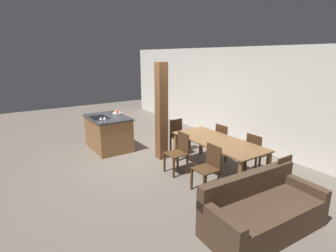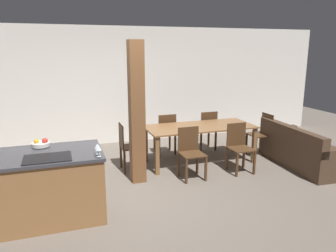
% 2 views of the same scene
% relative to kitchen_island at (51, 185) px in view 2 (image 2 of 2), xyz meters
% --- Properties ---
extents(ground_plane, '(16.00, 16.00, 0.00)m').
position_rel_kitchen_island_xyz_m(ground_plane, '(1.26, 0.51, -0.45)').
color(ground_plane, '#665B51').
extents(wall_back, '(11.20, 0.08, 2.70)m').
position_rel_kitchen_island_xyz_m(wall_back, '(1.26, 3.35, 0.90)').
color(wall_back, silver).
rests_on(wall_back, ground_plane).
extents(kitchen_island, '(1.35, 0.93, 0.90)m').
position_rel_kitchen_island_xyz_m(kitchen_island, '(0.00, 0.00, 0.00)').
color(kitchen_island, olive).
rests_on(kitchen_island, ground_plane).
extents(fruit_bowl, '(0.24, 0.24, 0.11)m').
position_rel_kitchen_island_xyz_m(fruit_bowl, '(-0.09, 0.31, 0.49)').
color(fruit_bowl, silver).
rests_on(fruit_bowl, kitchen_island).
extents(wine_glass_near, '(0.08, 0.08, 0.14)m').
position_rel_kitchen_island_xyz_m(wine_glass_near, '(0.59, -0.38, 0.56)').
color(wine_glass_near, silver).
rests_on(wine_glass_near, kitchen_island).
extents(wine_glass_middle, '(0.08, 0.08, 0.14)m').
position_rel_kitchen_island_xyz_m(wine_glass_middle, '(0.59, -0.29, 0.56)').
color(wine_glass_middle, silver).
rests_on(wine_glass_middle, kitchen_island).
extents(dining_table, '(2.11, 0.91, 0.73)m').
position_rel_kitchen_island_xyz_m(dining_table, '(2.75, 1.39, 0.20)').
color(dining_table, brown).
rests_on(dining_table, ground_plane).
extents(dining_chair_near_left, '(0.40, 0.40, 0.88)m').
position_rel_kitchen_island_xyz_m(dining_chair_near_left, '(2.27, 0.71, 0.02)').
color(dining_chair_near_left, '#472D19').
rests_on(dining_chair_near_left, ground_plane).
extents(dining_chair_near_right, '(0.40, 0.40, 0.88)m').
position_rel_kitchen_island_xyz_m(dining_chair_near_right, '(3.22, 0.71, 0.02)').
color(dining_chair_near_right, '#472D19').
rests_on(dining_chair_near_right, ground_plane).
extents(dining_chair_far_left, '(0.40, 0.40, 0.88)m').
position_rel_kitchen_island_xyz_m(dining_chair_far_left, '(2.27, 2.08, 0.02)').
color(dining_chair_far_left, '#472D19').
rests_on(dining_chair_far_left, ground_plane).
extents(dining_chair_far_right, '(0.40, 0.40, 0.88)m').
position_rel_kitchen_island_xyz_m(dining_chair_far_right, '(3.22, 2.08, 0.02)').
color(dining_chair_far_right, '#472D19').
rests_on(dining_chair_far_right, ground_plane).
extents(dining_chair_head_end, '(0.40, 0.40, 0.88)m').
position_rel_kitchen_island_xyz_m(dining_chair_head_end, '(1.32, 1.39, 0.02)').
color(dining_chair_head_end, '#472D19').
rests_on(dining_chair_head_end, ground_plane).
extents(dining_chair_foot_end, '(0.40, 0.40, 0.88)m').
position_rel_kitchen_island_xyz_m(dining_chair_foot_end, '(4.17, 1.39, 0.02)').
color(dining_chair_foot_end, '#472D19').
rests_on(dining_chair_foot_end, ground_plane).
extents(couch, '(0.91, 1.88, 0.78)m').
position_rel_kitchen_island_xyz_m(couch, '(4.53, 0.58, -0.18)').
color(couch, '#473323').
rests_on(couch, ground_plane).
extents(timber_post, '(0.23, 0.23, 2.33)m').
position_rel_kitchen_island_xyz_m(timber_post, '(1.37, 0.84, 0.72)').
color(timber_post, brown).
rests_on(timber_post, ground_plane).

